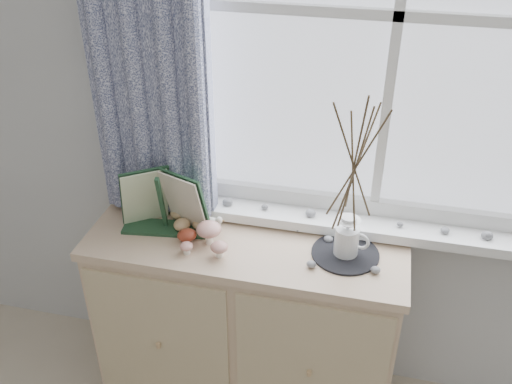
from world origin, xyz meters
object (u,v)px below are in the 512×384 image
Objects in this scene: toadstool_cluster at (209,236)px; botanical_book at (160,205)px; twig_pitcher at (355,162)px; sideboard at (247,324)px.

botanical_book is at bearing 169.16° from toadstool_cluster.
toadstool_cluster is at bearing -156.39° from twig_pitcher.
sideboard is at bearing -163.74° from twig_pitcher.
botanical_book is at bearing -161.72° from twig_pitcher.
sideboard is 0.64m from botanical_book.
toadstool_cluster is (-0.12, -0.06, 0.47)m from sideboard.
botanical_book is 0.21m from toadstool_cluster.
twig_pitcher is at bearing 0.64° from sideboard.
sideboard is 1.81× the size of twig_pitcher.
twig_pitcher is at bearing 7.99° from toadstool_cluster.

